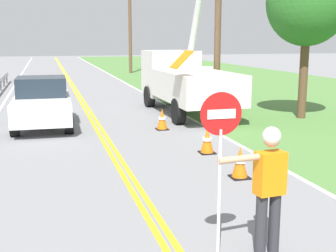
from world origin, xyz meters
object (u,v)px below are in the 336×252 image
at_px(traffic_cone_lead, 240,163).
at_px(flagger_worker, 269,182).
at_px(utility_bucket_truck, 184,77).
at_px(utility_pole_near, 218,1).
at_px(stop_sign_paddle, 220,140).
at_px(utility_pole_mid, 130,21).
at_px(traffic_cone_tail, 162,120).
at_px(traffic_cone_mid, 207,141).
at_px(oncoming_sedan_nearest, 42,103).
at_px(roadside_tree_verge, 308,3).

bearing_deg(traffic_cone_lead, flagger_worker, -108.14).
distance_m(utility_bucket_truck, utility_pole_near, 3.64).
height_order(stop_sign_paddle, utility_pole_mid, utility_pole_mid).
bearing_deg(traffic_cone_lead, traffic_cone_tail, 93.17).
xyz_separation_m(utility_pole_mid, traffic_cone_mid, (-3.23, -28.24, -4.11)).
bearing_deg(flagger_worker, oncoming_sedan_nearest, 106.40).
xyz_separation_m(utility_pole_mid, traffic_cone_lead, (-3.28, -30.43, -4.11)).
relative_size(flagger_worker, oncoming_sedan_nearest, 0.44).
xyz_separation_m(traffic_cone_mid, traffic_cone_tail, (-0.36, 3.35, 0.00)).
distance_m(utility_bucket_truck, utility_pole_mid, 21.86).
distance_m(stop_sign_paddle, utility_pole_near, 14.29).
xyz_separation_m(oncoming_sedan_nearest, utility_pole_near, (7.35, 2.60, 3.71)).
xyz_separation_m(traffic_cone_lead, traffic_cone_mid, (0.05, 2.20, 0.00)).
distance_m(utility_bucket_truck, traffic_cone_tail, 3.92).
xyz_separation_m(utility_bucket_truck, traffic_cone_tail, (-1.78, -3.31, -1.10)).
distance_m(flagger_worker, traffic_cone_mid, 5.68).
height_order(flagger_worker, stop_sign_paddle, stop_sign_paddle).
distance_m(utility_pole_mid, traffic_cone_tail, 25.47).
bearing_deg(utility_bucket_truck, traffic_cone_mid, -102.06).
bearing_deg(traffic_cone_mid, utility_pole_mid, 83.48).
distance_m(traffic_cone_mid, traffic_cone_tail, 3.37).
bearing_deg(traffic_cone_lead, utility_bucket_truck, 80.54).
bearing_deg(utility_bucket_truck, utility_pole_near, 24.43).
height_order(stop_sign_paddle, oncoming_sedan_nearest, stop_sign_paddle).
bearing_deg(oncoming_sedan_nearest, flagger_worker, -73.60).
bearing_deg(utility_pole_near, traffic_cone_tail, -130.66).
bearing_deg(oncoming_sedan_nearest, traffic_cone_tail, -21.32).
bearing_deg(traffic_cone_lead, utility_pole_mid, 83.85).
bearing_deg(traffic_cone_tail, utility_bucket_truck, 61.68).
bearing_deg(utility_pole_near, utility_pole_mid, 89.82).
relative_size(stop_sign_paddle, utility_bucket_truck, 0.34).
xyz_separation_m(utility_pole_near, traffic_cone_tail, (-3.52, -4.10, -4.21)).
xyz_separation_m(flagger_worker, traffic_cone_lead, (1.09, 3.32, -0.71)).
height_order(utility_bucket_truck, traffic_cone_mid, utility_bucket_truck).
distance_m(stop_sign_paddle, utility_pole_mid, 34.34).
relative_size(utility_pole_near, traffic_cone_mid, 12.45).
relative_size(stop_sign_paddle, oncoming_sedan_nearest, 0.56).
relative_size(oncoming_sedan_nearest, utility_pole_mid, 0.49).
bearing_deg(traffic_cone_tail, stop_sign_paddle, -99.78).
xyz_separation_m(stop_sign_paddle, oncoming_sedan_nearest, (-2.29, 10.45, -0.88)).
height_order(utility_pole_near, utility_pole_mid, utility_pole_near).
relative_size(stop_sign_paddle, roadside_tree_verge, 0.39).
bearing_deg(roadside_tree_verge, traffic_cone_tail, -172.44).
bearing_deg(oncoming_sedan_nearest, utility_bucket_truck, 17.92).
bearing_deg(utility_pole_mid, traffic_cone_tail, -98.20).
xyz_separation_m(flagger_worker, stop_sign_paddle, (-0.76, -0.09, 0.66)).
bearing_deg(roadside_tree_verge, utility_bucket_truck, 146.81).
height_order(utility_pole_mid, traffic_cone_lead, utility_pole_mid).
relative_size(utility_pole_mid, roadside_tree_verge, 1.44).
bearing_deg(traffic_cone_tail, utility_pole_near, 49.34).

